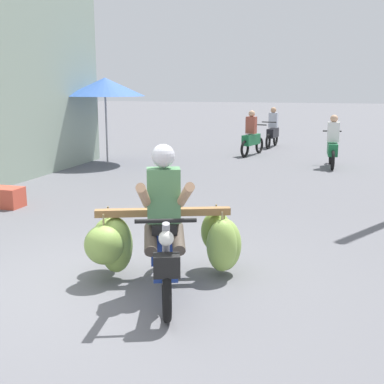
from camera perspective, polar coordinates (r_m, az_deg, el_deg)
ground_plane at (r=5.63m, az=-10.21°, el=-10.78°), size 120.00×120.00×0.00m
motorbike_main_loaded at (r=5.60m, az=-3.13°, el=-5.23°), size 1.79×1.97×1.58m
motorbike_distant_ahead_left at (r=18.18m, az=9.10°, el=6.82°), size 0.50×1.62×1.40m
motorbike_distant_ahead_right at (r=15.87m, az=6.75°, el=6.15°), size 0.62×1.59×1.40m
motorbike_distant_far_ahead at (r=13.96m, az=15.59°, el=5.00°), size 0.50×1.62×1.40m
market_umbrella_near_shop at (r=14.28m, az=-9.81°, el=11.62°), size 2.19×2.19×2.36m
produce_crate at (r=9.67m, az=-20.22°, el=-0.57°), size 0.56×0.40×0.36m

